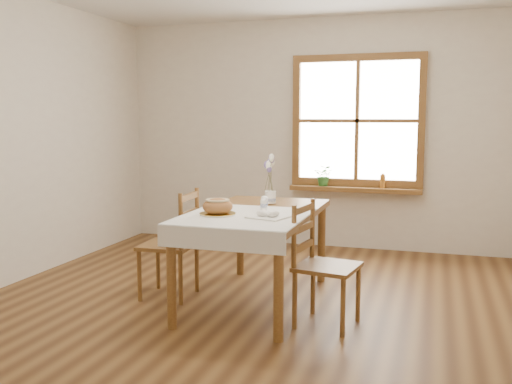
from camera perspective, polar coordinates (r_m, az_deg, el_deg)
ground at (r=4.44m, az=-1.19°, el=-12.07°), size 5.00×5.00×0.00m
room_walls at (r=4.20m, az=-1.25°, el=10.48°), size 4.60×5.10×2.65m
window at (r=6.49m, az=10.09°, el=7.02°), size 1.46×0.08×1.46m
window_sill at (r=6.47m, az=9.86°, el=0.28°), size 1.46×0.20×0.05m
dining_table at (r=4.55m, az=0.00°, el=-2.94°), size 0.90×1.60×0.75m
table_linen at (r=4.25m, az=-1.23°, el=-2.45°), size 0.91×0.99×0.01m
chair_left at (r=4.80m, az=-8.77°, el=-5.11°), size 0.46×0.44×0.90m
chair_right at (r=4.13m, az=7.17°, el=-7.25°), size 0.49×0.48×0.88m
bread_plate at (r=4.29m, az=-3.86°, el=-2.21°), size 0.30×0.30×0.01m
bread_loaf at (r=4.27m, az=-3.86°, el=-1.29°), size 0.23×0.23×0.12m
egg_napkin at (r=4.15m, az=1.20°, el=-2.52°), size 0.32×0.29×0.01m
eggs at (r=4.15m, az=1.20°, el=-2.13°), size 0.25×0.23×0.04m
salt_shaker at (r=4.48m, az=0.76°, el=-1.24°), size 0.06×0.06×0.10m
pepper_shaker at (r=4.57m, az=0.83°, el=-1.02°), size 0.06×0.06×0.10m
flower_vase at (r=4.87m, az=1.44°, el=-0.61°), size 0.12×0.12×0.10m
lavender_bouquet at (r=4.85m, az=1.45°, el=1.83°), size 0.17×0.17×0.31m
potted_plant at (r=6.51m, az=6.83°, el=1.41°), size 0.24×0.26×0.18m
amber_bottle at (r=6.43m, az=12.55°, el=1.12°), size 0.07×0.07×0.16m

